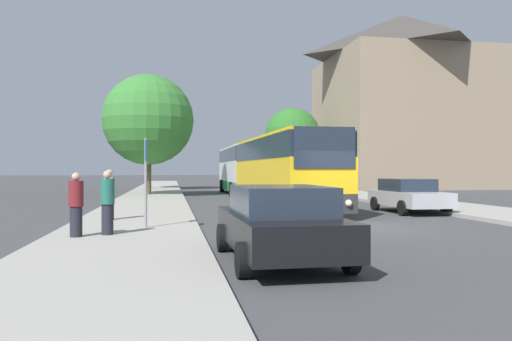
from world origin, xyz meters
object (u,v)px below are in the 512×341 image
parked_car_right_near (408,195)px  bus_stop_sign (146,172)px  parked_car_left_curb (279,222)px  pedestrian_waiting_far (109,194)px  tree_right_near (293,136)px  bus_middle (243,169)px  tree_left_near (149,118)px  tree_left_far (148,120)px  pedestrian_walking_back (76,205)px  bus_front (283,170)px  pedestrian_waiting_near (107,202)px

parked_car_right_near → bus_stop_sign: bus_stop_sign is taller
parked_car_left_curb → bus_stop_sign: 5.96m
pedestrian_waiting_far → tree_right_near: (14.14, 31.54, 4.23)m
parked_car_left_curb → parked_car_right_near: (7.87, 10.18, -0.03)m
bus_middle → parked_car_left_curb: 27.67m
parked_car_left_curb → bus_stop_sign: size_ratio=1.75×
tree_left_near → tree_left_far: bearing=-87.9°
pedestrian_waiting_far → pedestrian_walking_back: size_ratio=1.05×
parked_car_right_near → tree_right_near: 29.41m
parked_car_right_near → tree_left_near: (-11.92, 25.74, 5.68)m
pedestrian_waiting_far → tree_left_near: 28.81m
bus_front → bus_middle: bearing=87.5°
pedestrian_waiting_far → tree_right_near: bearing=51.7°
bus_front → pedestrian_waiting_near: bus_front is taller
bus_middle → tree_right_near: tree_right_near is taller
bus_middle → parked_car_right_near: bus_middle is taller
bus_stop_sign → pedestrian_waiting_near: (-0.90, -1.45, -0.78)m
bus_middle → tree_right_near: (6.71, 11.71, 3.37)m
parked_car_right_near → tree_left_far: size_ratio=0.52×
parked_car_left_curb → pedestrian_waiting_near: pedestrian_waiting_near is taller
pedestrian_waiting_near → pedestrian_waiting_far: bearing=-136.9°
tree_left_far → tree_right_near: tree_left_far is taller
bus_stop_sign → tree_right_near: (12.82, 34.03, 3.47)m
pedestrian_walking_back → tree_right_near: size_ratio=0.20×
bus_stop_sign → pedestrian_waiting_far: size_ratio=1.54×
bus_front → bus_stop_sign: bus_front is taller
parked_car_left_curb → tree_left_near: (-4.05, 35.92, 5.65)m
bus_front → tree_left_near: bearing=105.6°
bus_front → pedestrian_waiting_near: size_ratio=7.31×
bus_front → tree_left_near: 24.45m
bus_front → bus_stop_sign: 9.77m
tree_left_far → bus_front: bearing=-61.2°
tree_left_far → tree_right_near: bearing=46.0°
bus_stop_sign → pedestrian_waiting_far: (-1.31, 2.48, -0.76)m
bus_front → bus_stop_sign: bearing=-128.3°
parked_car_right_near → pedestrian_waiting_near: bearing=28.5°
bus_stop_sign → tree_right_near: size_ratio=0.33×
parked_car_right_near → tree_left_far: tree_left_far is taller
bus_stop_sign → pedestrian_walking_back: (-1.62, -1.77, -0.80)m
parked_car_left_curb → tree_left_near: size_ratio=0.50×
bus_middle → pedestrian_waiting_near: bearing=-106.1°
bus_stop_sign → tree_left_far: (-0.80, 19.91, 3.47)m
parked_car_left_curb → bus_middle: bearing=82.0°
tree_right_near → bus_middle: bearing=-119.8°
bus_front → tree_left_near: tree_left_near is taller
pedestrian_waiting_near → tree_left_near: tree_left_near is taller
pedestrian_walking_back → tree_left_far: 22.11m
bus_front → pedestrian_walking_back: bus_front is taller
bus_front → parked_car_right_near: 5.71m
bus_front → bus_middle: bus_middle is taller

